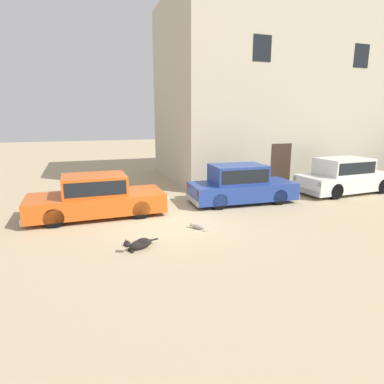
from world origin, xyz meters
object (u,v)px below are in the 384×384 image
(parked_sedan_second, at_px, (240,184))
(stray_dog_spotted, at_px, (139,244))
(parked_sedan_third, at_px, (345,176))
(parked_sedan_nearest, at_px, (96,196))
(stray_cat, at_px, (197,226))

(parked_sedan_second, height_order, stray_dog_spotted, parked_sedan_second)
(parked_sedan_third, bearing_deg, parked_sedan_nearest, 177.06)
(parked_sedan_second, relative_size, parked_sedan_third, 0.92)
(parked_sedan_second, distance_m, stray_dog_spotted, 5.80)
(parked_sedan_nearest, xyz_separation_m, stray_cat, (2.80, -2.40, -0.63))
(parked_sedan_second, bearing_deg, parked_sedan_third, 3.11)
(parked_sedan_second, relative_size, stray_cat, 7.85)
(parked_sedan_second, bearing_deg, stray_dog_spotted, -140.67)
(parked_sedan_nearest, height_order, parked_sedan_third, parked_sedan_third)
(parked_sedan_nearest, distance_m, stray_cat, 3.75)
(parked_sedan_second, relative_size, stray_dog_spotted, 4.29)
(stray_dog_spotted, height_order, stray_cat, stray_dog_spotted)
(parked_sedan_third, height_order, stray_cat, parked_sedan_third)
(parked_sedan_nearest, xyz_separation_m, parked_sedan_third, (10.72, 0.01, 0.07))
(parked_sedan_nearest, height_order, parked_sedan_second, parked_sedan_second)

